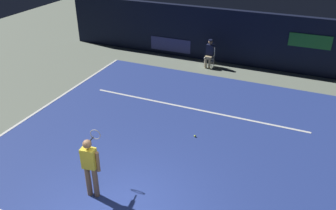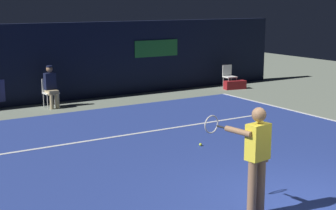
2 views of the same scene
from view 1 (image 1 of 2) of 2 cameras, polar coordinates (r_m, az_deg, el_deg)
ground_plane at (r=11.74m, az=1.38°, el=-4.59°), size 34.04×34.04×0.00m
court_surface at (r=11.74m, az=1.38°, el=-4.57°), size 10.70×10.10×0.01m
line_sideline_right at (r=14.28m, az=-18.74°, el=0.29°), size 0.10×10.10×0.01m
line_service at (r=13.16m, az=4.26°, el=-0.65°), size 8.35×0.10×0.01m
back_wall at (r=17.30m, az=10.27°, el=10.88°), size 17.67×0.33×2.60m
tennis_player at (r=8.98m, az=-12.61°, el=-9.46°), size 0.72×0.93×1.73m
line_judge_on_chair at (r=16.84m, az=6.81°, el=8.44°), size 0.45×0.54×1.32m
tennis_ball at (r=11.53m, az=4.44°, el=-5.09°), size 0.07×0.07×0.07m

